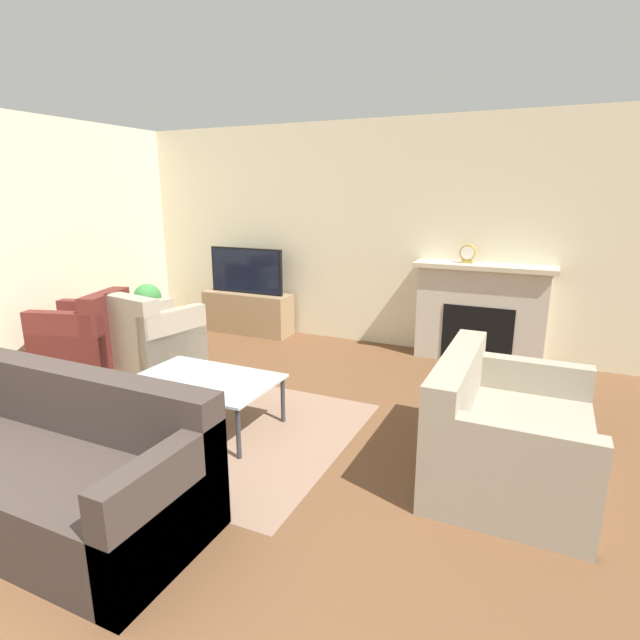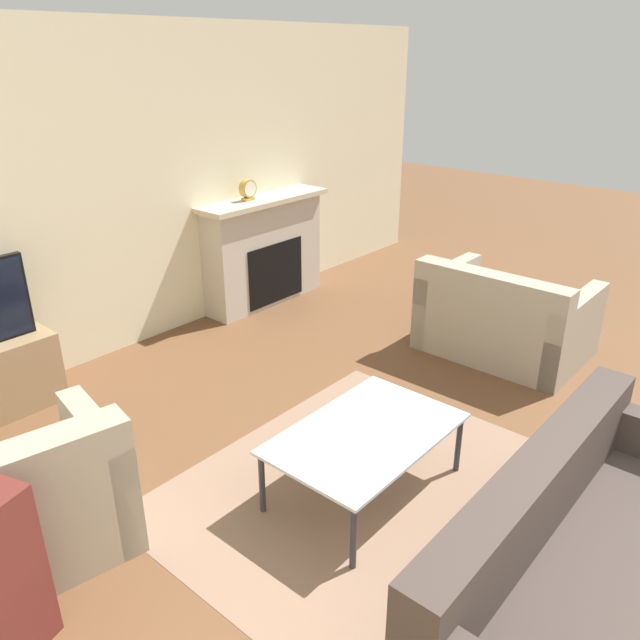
% 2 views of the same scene
% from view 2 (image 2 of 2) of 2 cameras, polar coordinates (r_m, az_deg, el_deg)
% --- Properties ---
extents(wall_back, '(8.84, 0.06, 2.70)m').
position_cam_2_polar(wall_back, '(5.42, -20.09, 10.36)').
color(wall_back, beige).
rests_on(wall_back, ground_plane).
extents(area_rug, '(2.35, 1.94, 0.00)m').
position_cam_2_polar(area_rug, '(3.94, 4.07, -15.17)').
color(area_rug, '#896B56').
rests_on(area_rug, ground_plane).
extents(fireplace, '(1.50, 0.38, 1.11)m').
position_cam_2_polar(fireplace, '(6.45, -5.14, 6.54)').
color(fireplace, '#BCB2A3').
rests_on(fireplace, ground_plane).
extents(couch_sectional, '(2.06, 0.85, 0.82)m').
position_cam_2_polar(couch_sectional, '(3.24, 23.04, -20.87)').
color(couch_sectional, '#3D332D').
rests_on(couch_sectional, ground_plane).
extents(couch_loveseat, '(0.96, 1.32, 0.82)m').
position_cam_2_polar(couch_loveseat, '(5.62, 16.41, -0.18)').
color(couch_loveseat, '#9E937F').
rests_on(couch_loveseat, ground_plane).
extents(armchair_accent, '(0.81, 0.91, 0.82)m').
position_cam_2_polar(armchair_accent, '(3.68, -23.15, -14.59)').
color(armchair_accent, '#9E937F').
rests_on(armchair_accent, ground_plane).
extents(coffee_table, '(1.15, 0.74, 0.41)m').
position_cam_2_polar(coffee_table, '(3.71, 4.20, -10.57)').
color(coffee_table, '#333338').
rests_on(coffee_table, ground_plane).
extents(mantel_clock, '(0.17, 0.07, 0.20)m').
position_cam_2_polar(mantel_clock, '(6.17, -6.61, 11.76)').
color(mantel_clock, '#B79338').
rests_on(mantel_clock, fireplace).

